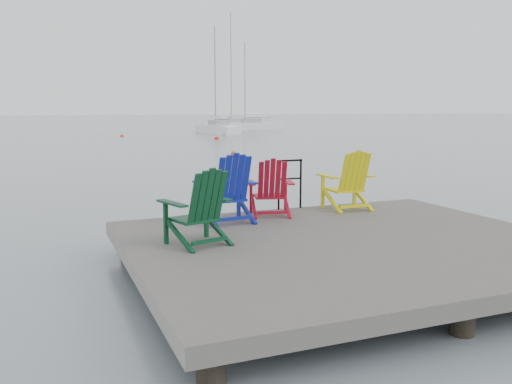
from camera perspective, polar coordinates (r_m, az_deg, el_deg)
name	(u,v)px	position (r m, az deg, el deg)	size (l,w,h in m)	color
ground	(348,274)	(7.80, 9.70, -8.53)	(400.00, 400.00, 0.00)	gray
dock	(349,250)	(7.70, 9.77, -6.07)	(6.00, 5.00, 1.40)	#2A2725
handrail	(290,179)	(9.80, 3.58, 1.36)	(0.48, 0.04, 0.90)	black
chair_green	(200,207)	(7.19, -5.96, -1.57)	(0.96, 0.91, 1.03)	#09361D
chair_blue	(228,188)	(8.59, -2.98, 0.41)	(0.92, 0.86, 1.10)	navy
chair_red	(271,187)	(9.14, 1.56, 0.51)	(0.90, 0.86, 0.97)	maroon
chair_yellow	(349,180)	(9.82, 9.72, 1.22)	(0.86, 0.80, 1.06)	yellow
sailboat_near	(217,130)	(51.51, -4.11, 6.58)	(2.22, 7.35, 10.19)	white
sailboat_mid	(230,126)	(62.60, -2.79, 6.97)	(8.40, 8.92, 13.27)	silver
sailboat_far	(248,127)	(59.23, -0.82, 6.88)	(6.82, 2.12, 9.52)	white
buoy_a	(234,154)	(27.59, -2.35, 3.97)	(0.33, 0.33, 0.33)	#E04E0D
buoy_c	(217,139)	(41.57, -4.15, 5.57)	(0.39, 0.39, 0.39)	red
buoy_d	(122,136)	(46.84, -13.93, 5.69)	(0.32, 0.32, 0.32)	red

